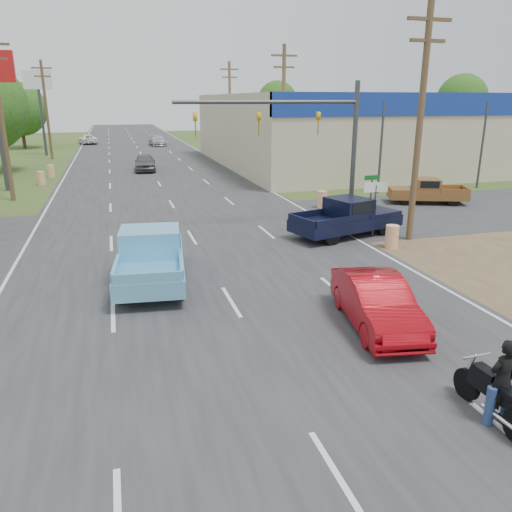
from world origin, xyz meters
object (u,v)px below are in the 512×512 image
object	(u,v)px
blue_pickup	(151,254)
brown_pickup	(426,191)
rider	(502,385)
distant_car_grey	(145,163)
navy_pickup	(348,217)
distant_car_silver	(158,141)
distant_car_white	(88,139)
red_convertible	(377,303)
motorcycle	(501,402)

from	to	relation	value
blue_pickup	brown_pickup	distance (m)	19.62
rider	brown_pickup	size ratio (longest dim) A/B	0.34
blue_pickup	distant_car_grey	world-z (taller)	blue_pickup
rider	navy_pickup	bearing A→B (deg)	-106.21
blue_pickup	brown_pickup	world-z (taller)	blue_pickup
rider	navy_pickup	xyz separation A→B (m)	(3.49, 13.86, 0.04)
blue_pickup	distant_car_silver	distance (m)	54.94
brown_pickup	distant_car_white	size ratio (longest dim) A/B	1.05
blue_pickup	distant_car_grey	xyz separation A→B (m)	(1.72, 28.91, -0.20)
red_convertible	distant_car_grey	world-z (taller)	distant_car_grey
motorcycle	distant_car_grey	distance (m)	39.34
blue_pickup	distant_car_silver	size ratio (longest dim) A/B	1.22
blue_pickup	distant_car_silver	bearing A→B (deg)	90.85
red_convertible	blue_pickup	size ratio (longest dim) A/B	0.74
blue_pickup	navy_pickup	xyz separation A→B (m)	(9.34, 3.71, -0.06)
blue_pickup	motorcycle	bearing A→B (deg)	-53.93
blue_pickup	distant_car_grey	distance (m)	28.97
motorcycle	rider	bearing A→B (deg)	90.00
navy_pickup	motorcycle	bearing A→B (deg)	-30.24
red_convertible	brown_pickup	size ratio (longest dim) A/B	0.88
motorcycle	distant_car_silver	size ratio (longest dim) A/B	0.46
navy_pickup	distant_car_grey	size ratio (longest dim) A/B	1.29
distant_car_silver	distant_car_white	world-z (taller)	distant_car_silver
navy_pickup	red_convertible	bearing A→B (deg)	-37.57
blue_pickup	navy_pickup	world-z (taller)	blue_pickup
brown_pickup	navy_pickup	bearing A→B (deg)	146.43
blue_pickup	navy_pickup	distance (m)	10.05
brown_pickup	motorcycle	bearing A→B (deg)	170.77
motorcycle	distant_car_silver	xyz separation A→B (m)	(-0.72, 64.90, 0.21)
blue_pickup	brown_pickup	size ratio (longest dim) A/B	1.19
red_convertible	distant_car_white	distance (m)	66.54
motorcycle	distant_car_white	distance (m)	71.17
distant_car_grey	brown_pickup	bearing A→B (deg)	-47.95
blue_pickup	distant_car_white	size ratio (longest dim) A/B	1.25
brown_pickup	distant_car_silver	size ratio (longest dim) A/B	1.02
motorcycle	distant_car_white	world-z (taller)	distant_car_white
rider	brown_pickup	xyz separation A→B (m)	(11.40, 19.48, -0.08)
rider	navy_pickup	world-z (taller)	navy_pickup
motorcycle	distant_car_grey	size ratio (longest dim) A/B	0.50
rider	blue_pickup	distance (m)	11.72
red_convertible	navy_pickup	distance (m)	9.94
red_convertible	distant_car_grey	size ratio (longest dim) A/B	0.98
red_convertible	distant_car_silver	distance (m)	60.25
red_convertible	blue_pickup	distance (m)	7.97
red_convertible	distant_car_silver	bearing A→B (deg)	99.83
red_convertible	blue_pickup	world-z (taller)	blue_pickup
brown_pickup	distant_car_grey	world-z (taller)	brown_pickup
red_convertible	distant_car_silver	world-z (taller)	red_convertible
red_convertible	navy_pickup	size ratio (longest dim) A/B	0.76
navy_pickup	distant_car_grey	bearing A→B (deg)	-179.35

